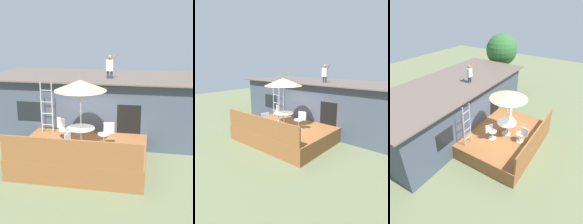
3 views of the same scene
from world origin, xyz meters
TOP-DOWN VIEW (x-y plane):
  - ground_plane at (0.00, 0.00)m, footprint 40.00×40.00m
  - house at (0.00, 3.60)m, footprint 10.50×4.50m
  - deck at (0.00, 0.00)m, footprint 4.84×3.73m
  - deck_railing at (0.00, -1.82)m, footprint 4.74×0.08m
  - patio_table at (-0.01, -0.17)m, footprint 1.04×1.04m
  - patio_umbrella at (-0.01, -0.17)m, footprint 1.90×1.90m
  - step_ladder at (-1.79, 1.09)m, footprint 0.52×0.04m
  - person_figure at (0.65, 2.74)m, footprint 0.47×0.20m
  - patio_chair_left at (-0.84, 0.29)m, footprint 0.58×0.44m
  - patio_chair_right at (0.88, 0.08)m, footprint 0.61×0.44m
  - patio_chair_near at (-0.19, -1.14)m, footprint 0.44×0.62m

SIDE VIEW (x-z plane):
  - ground_plane at x=0.00m, z-range 0.00..0.00m
  - deck at x=0.00m, z-range 0.00..0.80m
  - deck_railing at x=0.00m, z-range 0.80..1.70m
  - patio_chair_left at x=-0.84m, z-range 0.80..1.72m
  - patio_chair_right at x=0.88m, z-range 0.80..1.72m
  - patio_chair_near at x=-0.19m, z-range 0.80..1.72m
  - patio_table at x=-0.01m, z-range 1.01..1.76m
  - house at x=0.00m, z-range 0.01..2.95m
  - step_ladder at x=-1.79m, z-range 0.80..3.00m
  - patio_umbrella at x=-0.01m, z-range 1.88..4.42m
  - person_figure at x=0.65m, z-range 3.00..4.11m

